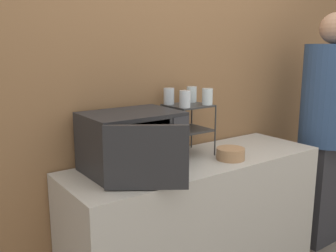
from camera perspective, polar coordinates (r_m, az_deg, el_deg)
The scene contains 10 objects.
wall_back at distance 2.54m, azimuth 0.02°, elevation 5.40°, with size 8.00×0.06×2.60m.
counter at distance 2.54m, azimuth 4.45°, elevation -14.77°, with size 1.73×0.57×0.90m.
microwave at distance 2.11m, azimuth -5.45°, elevation -2.47°, with size 0.55×0.64×0.34m.
dish_rack at distance 2.42m, azimuth 3.06°, elevation 1.12°, with size 0.27×0.25×0.33m.
glass_front_left at distance 2.27m, azimuth 2.60°, elevation 4.13°, with size 0.07×0.07×0.10m.
glass_back_right at distance 2.51m, azimuth 3.61°, elevation 4.86°, with size 0.07×0.07×0.10m.
glass_front_right at distance 2.40m, azimuth 6.02°, elevation 4.48°, with size 0.07×0.07×0.10m.
glass_back_left at distance 2.41m, azimuth 0.14°, elevation 4.57°, with size 0.07×0.07×0.10m.
bowl at distance 2.39m, azimuth 9.50°, elevation -4.21°, with size 0.18×0.18×0.07m.
person at distance 3.18m, azimuth 23.11°, elevation 0.77°, with size 0.42×0.42×1.84m.
Camera 1 is at (-1.48, -1.44, 1.59)m, focal length 40.00 mm.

